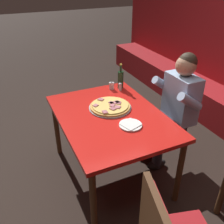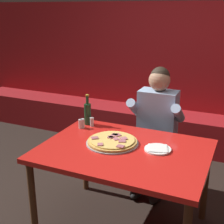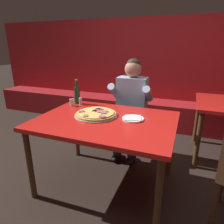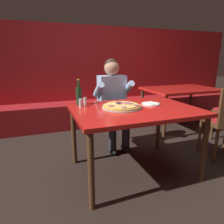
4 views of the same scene
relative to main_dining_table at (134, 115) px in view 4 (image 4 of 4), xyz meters
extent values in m
plane|color=black|center=(0.00, 0.00, -0.68)|extent=(24.00, 24.00, 0.00)
cube|color=#A3191E|center=(0.00, 2.18, 0.27)|extent=(6.80, 0.16, 1.90)
cube|color=#A3191E|center=(0.00, 1.86, -0.45)|extent=(6.46, 0.48, 0.46)
cylinder|color=#4C2D19|center=(-0.60, -0.42, -0.32)|extent=(0.06, 0.06, 0.72)
cylinder|color=#4C2D19|center=(0.60, -0.42, -0.32)|extent=(0.06, 0.06, 0.72)
cylinder|color=#4C2D19|center=(-0.60, 0.42, -0.32)|extent=(0.06, 0.06, 0.72)
cylinder|color=#4C2D19|center=(0.60, 0.42, -0.32)|extent=(0.06, 0.06, 0.72)
cube|color=red|center=(0.00, 0.00, 0.06)|extent=(1.31, 0.97, 0.04)
cylinder|color=#9E9EA3|center=(-0.13, 0.05, 0.08)|extent=(0.43, 0.43, 0.01)
cylinder|color=gold|center=(-0.13, 0.05, 0.10)|extent=(0.41, 0.41, 0.02)
cylinder|color=#E5BC5B|center=(-0.13, 0.05, 0.11)|extent=(0.37, 0.37, 0.01)
cube|color=#C6757A|center=(-0.14, 0.14, 0.12)|extent=(0.05, 0.05, 0.01)
cube|color=#B76670|center=(-0.04, 0.10, 0.12)|extent=(0.08, 0.08, 0.01)
cube|color=#B76670|center=(-0.10, 0.07, 0.12)|extent=(0.07, 0.07, 0.01)
cube|color=#B76670|center=(-0.15, 0.08, 0.12)|extent=(0.05, 0.05, 0.01)
cube|color=#C6757A|center=(-0.14, 0.13, 0.12)|extent=(0.05, 0.06, 0.01)
cube|color=#A85B66|center=(-0.12, 0.15, 0.12)|extent=(0.07, 0.06, 0.01)
cube|color=#B76670|center=(-0.17, -0.09, 0.12)|extent=(0.06, 0.06, 0.01)
cube|color=#A85B66|center=(-0.04, 0.04, 0.12)|extent=(0.07, 0.07, 0.01)
cube|color=#A85B66|center=(-0.27, 0.01, 0.12)|extent=(0.07, 0.07, 0.01)
cube|color=#A85B66|center=(-0.01, -0.05, 0.12)|extent=(0.06, 0.05, 0.01)
cube|color=#C6757A|center=(-0.15, 0.07, 0.12)|extent=(0.06, 0.06, 0.01)
cylinder|color=white|center=(0.25, 0.08, 0.08)|extent=(0.21, 0.21, 0.01)
cube|color=white|center=(0.25, 0.08, 0.09)|extent=(0.19, 0.19, 0.01)
cylinder|color=#19381E|center=(-0.52, 0.37, 0.18)|extent=(0.07, 0.07, 0.20)
cylinder|color=#19381E|center=(-0.52, 0.37, 0.32)|extent=(0.03, 0.03, 0.08)
cylinder|color=#B29933|center=(-0.52, 0.37, 0.36)|extent=(0.03, 0.03, 0.01)
cylinder|color=silver|center=(-0.52, 0.26, 0.11)|extent=(0.04, 0.04, 0.07)
cylinder|color=silver|center=(-0.52, 0.26, 0.10)|extent=(0.03, 0.03, 0.04)
cylinder|color=silver|center=(-0.52, 0.26, 0.16)|extent=(0.04, 0.04, 0.01)
cylinder|color=silver|center=(-0.46, 0.33, 0.11)|extent=(0.04, 0.04, 0.07)
cylinder|color=#B23323|center=(-0.46, 0.33, 0.10)|extent=(0.03, 0.03, 0.04)
cylinder|color=silver|center=(-0.46, 0.33, 0.16)|extent=(0.04, 0.04, 0.01)
cylinder|color=silver|center=(-0.53, 0.24, 0.11)|extent=(0.04, 0.04, 0.07)
cylinder|color=#28231E|center=(-0.53, 0.24, 0.10)|extent=(0.03, 0.03, 0.04)
cylinder|color=silver|center=(-0.53, 0.24, 0.16)|extent=(0.04, 0.04, 0.01)
ellipsoid|color=black|center=(-0.06, 0.51, -0.64)|extent=(0.11, 0.24, 0.09)
ellipsoid|color=black|center=(0.14, 0.51, -0.64)|extent=(0.11, 0.24, 0.09)
cylinder|color=#282833|center=(-0.06, 0.51, -0.45)|extent=(0.11, 0.11, 0.43)
cylinder|color=#282833|center=(0.14, 0.51, -0.45)|extent=(0.11, 0.11, 0.43)
cube|color=#282833|center=(0.04, 0.61, -0.17)|extent=(0.34, 0.40, 0.12)
cube|color=#9EBCE0|center=(0.04, 0.81, 0.10)|extent=(0.38, 0.22, 0.52)
cylinder|color=#9EBCE0|center=(-0.18, 0.73, 0.18)|extent=(0.09, 0.30, 0.25)
cylinder|color=#9EBCE0|center=(0.26, 0.73, 0.18)|extent=(0.09, 0.30, 0.25)
sphere|color=tan|center=(0.04, 0.81, 0.46)|extent=(0.21, 0.21, 0.21)
sphere|color=#2D2319|center=(0.04, 0.83, 0.50)|extent=(0.19, 0.19, 0.19)
cylinder|color=#4C2D19|center=(1.62, 0.43, -0.46)|extent=(0.04, 0.04, 0.45)
cylinder|color=#4C2D19|center=(1.10, 0.16, -0.45)|extent=(0.04, 0.04, 0.47)
cylinder|color=#4C2D19|center=(1.01, -0.21, -0.45)|extent=(0.04, 0.04, 0.47)
cube|color=#4C2D19|center=(1.24, -0.08, -0.19)|extent=(0.54, 0.54, 0.05)
cube|color=#A3191E|center=(1.24, -0.08, -0.15)|extent=(0.50, 0.50, 0.03)
cylinder|color=#4C2D19|center=(0.89, 0.69, -0.32)|extent=(0.06, 0.06, 0.72)
cylinder|color=#4C2D19|center=(2.04, 0.69, -0.32)|extent=(0.06, 0.06, 0.72)
cylinder|color=#4C2D19|center=(0.89, 1.45, -0.32)|extent=(0.06, 0.06, 0.72)
cylinder|color=#4C2D19|center=(2.04, 1.45, -0.32)|extent=(0.06, 0.06, 0.72)
cube|color=red|center=(1.46, 1.07, 0.06)|extent=(1.27, 0.88, 0.04)
camera|label=1|loc=(1.88, -0.86, 1.32)|focal=40.00mm
camera|label=2|loc=(0.83, -2.08, 1.13)|focal=50.00mm
camera|label=3|loc=(0.71, -1.65, 0.76)|focal=32.00mm
camera|label=4|loc=(-0.94, -1.87, 0.58)|focal=32.00mm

